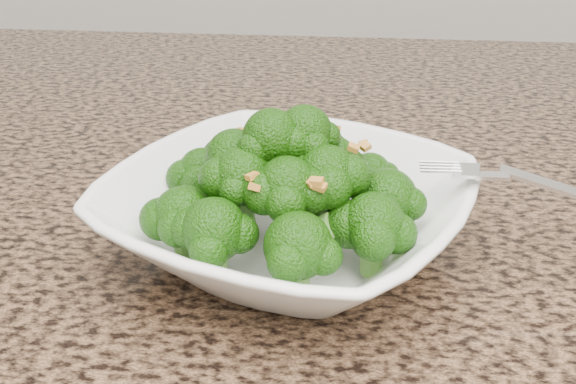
# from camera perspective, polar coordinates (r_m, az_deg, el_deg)

# --- Properties ---
(granite_counter) EXTENTS (1.64, 1.04, 0.03)m
(granite_counter) POSITION_cam_1_polar(r_m,az_deg,el_deg) (0.62, -2.35, -1.30)
(granite_counter) COLOR brown
(granite_counter) RESTS_ON cabinet
(bowl) EXTENTS (0.33, 0.33, 0.06)m
(bowl) POSITION_cam_1_polar(r_m,az_deg,el_deg) (0.51, 0.00, -1.97)
(bowl) COLOR white
(bowl) RESTS_ON granite_counter
(broccoli_pile) EXTENTS (0.22, 0.22, 0.07)m
(broccoli_pile) POSITION_cam_1_polar(r_m,az_deg,el_deg) (0.48, 0.00, 5.07)
(broccoli_pile) COLOR #1A4F09
(broccoli_pile) RESTS_ON bowl
(garlic_topping) EXTENTS (0.13, 0.13, 0.01)m
(garlic_topping) POSITION_cam_1_polar(r_m,az_deg,el_deg) (0.47, 0.00, 9.60)
(garlic_topping) COLOR gold
(garlic_topping) RESTS_ON broccoli_pile
(fork) EXTENTS (0.18, 0.06, 0.01)m
(fork) POSITION_cam_1_polar(r_m,az_deg,el_deg) (0.50, 16.31, 1.16)
(fork) COLOR silver
(fork) RESTS_ON bowl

